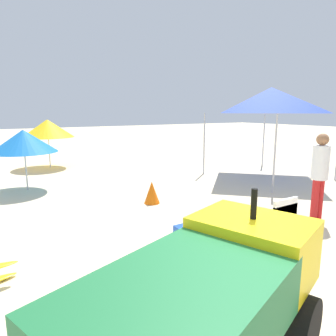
{
  "coord_description": "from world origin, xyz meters",
  "views": [
    {
      "loc": [
        -2.43,
        -1.93,
        2.23
      ],
      "look_at": [
        1.01,
        3.6,
        1.01
      ],
      "focal_mm": 32.95,
      "sensor_mm": 36.0,
      "label": 1
    }
  ],
  "objects_px": {
    "beach_umbrella_far": "(48,128)",
    "stacked_plastic_chairs": "(277,224)",
    "popup_canopy": "(271,100)",
    "utility_cart": "(208,296)",
    "lifeguard_near_center": "(320,171)",
    "traffic_cone_near": "(152,192)",
    "beach_umbrella_mid": "(24,141)",
    "cooler_box": "(194,235)"
  },
  "relations": [
    {
      "from": "beach_umbrella_far",
      "to": "traffic_cone_near",
      "type": "bearing_deg",
      "value": -80.26
    },
    {
      "from": "stacked_plastic_chairs",
      "to": "lifeguard_near_center",
      "type": "xyz_separation_m",
      "value": [
        2.19,
        0.76,
        0.43
      ]
    },
    {
      "from": "utility_cart",
      "to": "beach_umbrella_far",
      "type": "height_order",
      "value": "beach_umbrella_far"
    },
    {
      "from": "beach_umbrella_far",
      "to": "popup_canopy",
      "type": "bearing_deg",
      "value": -44.55
    },
    {
      "from": "stacked_plastic_chairs",
      "to": "cooler_box",
      "type": "relative_size",
      "value": 1.73
    },
    {
      "from": "utility_cart",
      "to": "lifeguard_near_center",
      "type": "bearing_deg",
      "value": 22.78
    },
    {
      "from": "stacked_plastic_chairs",
      "to": "beach_umbrella_far",
      "type": "distance_m",
      "value": 10.1
    },
    {
      "from": "utility_cart",
      "to": "traffic_cone_near",
      "type": "distance_m",
      "value": 5.1
    },
    {
      "from": "beach_umbrella_far",
      "to": "cooler_box",
      "type": "relative_size",
      "value": 3.37
    },
    {
      "from": "lifeguard_near_center",
      "to": "traffic_cone_near",
      "type": "relative_size",
      "value": 3.28
    },
    {
      "from": "stacked_plastic_chairs",
      "to": "popup_canopy",
      "type": "height_order",
      "value": "popup_canopy"
    },
    {
      "from": "cooler_box",
      "to": "stacked_plastic_chairs",
      "type": "bearing_deg",
      "value": -61.95
    },
    {
      "from": "popup_canopy",
      "to": "cooler_box",
      "type": "distance_m",
      "value": 6.57
    },
    {
      "from": "lifeguard_near_center",
      "to": "beach_umbrella_mid",
      "type": "relative_size",
      "value": 1.0
    },
    {
      "from": "stacked_plastic_chairs",
      "to": "beach_umbrella_far",
      "type": "bearing_deg",
      "value": 96.83
    },
    {
      "from": "traffic_cone_near",
      "to": "beach_umbrella_mid",
      "type": "bearing_deg",
      "value": 128.91
    },
    {
      "from": "lifeguard_near_center",
      "to": "popup_canopy",
      "type": "relative_size",
      "value": 0.58
    },
    {
      "from": "popup_canopy",
      "to": "beach_umbrella_far",
      "type": "distance_m",
      "value": 8.33
    },
    {
      "from": "stacked_plastic_chairs",
      "to": "traffic_cone_near",
      "type": "bearing_deg",
      "value": 91.56
    },
    {
      "from": "popup_canopy",
      "to": "beach_umbrella_mid",
      "type": "height_order",
      "value": "popup_canopy"
    },
    {
      "from": "popup_canopy",
      "to": "utility_cart",
      "type": "bearing_deg",
      "value": -142.48
    },
    {
      "from": "beach_umbrella_mid",
      "to": "beach_umbrella_far",
      "type": "xyz_separation_m",
      "value": [
        1.3,
        3.43,
        0.14
      ]
    },
    {
      "from": "lifeguard_near_center",
      "to": "beach_umbrella_mid",
      "type": "height_order",
      "value": "lifeguard_near_center"
    },
    {
      "from": "utility_cart",
      "to": "beach_umbrella_mid",
      "type": "height_order",
      "value": "beach_umbrella_mid"
    },
    {
      "from": "beach_umbrella_far",
      "to": "stacked_plastic_chairs",
      "type": "bearing_deg",
      "value": -83.17
    },
    {
      "from": "stacked_plastic_chairs",
      "to": "beach_umbrella_far",
      "type": "xyz_separation_m",
      "value": [
        -1.2,
        9.99,
        0.94
      ]
    },
    {
      "from": "utility_cart",
      "to": "stacked_plastic_chairs",
      "type": "xyz_separation_m",
      "value": [
        2.14,
        1.06,
        -0.18
      ]
    },
    {
      "from": "utility_cart",
      "to": "traffic_cone_near",
      "type": "bearing_deg",
      "value": 66.23
    },
    {
      "from": "stacked_plastic_chairs",
      "to": "popup_canopy",
      "type": "xyz_separation_m",
      "value": [
        4.69,
        4.19,
        1.95
      ]
    },
    {
      "from": "popup_canopy",
      "to": "stacked_plastic_chairs",
      "type": "bearing_deg",
      "value": -138.24
    },
    {
      "from": "popup_canopy",
      "to": "cooler_box",
      "type": "bearing_deg",
      "value": -150.37
    },
    {
      "from": "popup_canopy",
      "to": "traffic_cone_near",
      "type": "height_order",
      "value": "popup_canopy"
    },
    {
      "from": "traffic_cone_near",
      "to": "cooler_box",
      "type": "xyz_separation_m",
      "value": [
        -0.52,
        -2.42,
        -0.11
      ]
    },
    {
      "from": "utility_cart",
      "to": "cooler_box",
      "type": "xyz_separation_m",
      "value": [
        1.52,
        2.23,
        -0.62
      ]
    },
    {
      "from": "utility_cart",
      "to": "beach_umbrella_far",
      "type": "relative_size",
      "value": 1.41
    },
    {
      "from": "beach_umbrella_far",
      "to": "lifeguard_near_center",
      "type": "bearing_deg",
      "value": -69.83
    },
    {
      "from": "utility_cart",
      "to": "lifeguard_near_center",
      "type": "height_order",
      "value": "lifeguard_near_center"
    },
    {
      "from": "utility_cart",
      "to": "beach_umbrella_far",
      "type": "xyz_separation_m",
      "value": [
        0.95,
        11.05,
        0.75
      ]
    },
    {
      "from": "utility_cart",
      "to": "traffic_cone_near",
      "type": "xyz_separation_m",
      "value": [
        2.05,
        4.65,
        -0.51
      ]
    },
    {
      "from": "beach_umbrella_mid",
      "to": "traffic_cone_near",
      "type": "height_order",
      "value": "beach_umbrella_mid"
    },
    {
      "from": "utility_cart",
      "to": "traffic_cone_near",
      "type": "height_order",
      "value": "utility_cart"
    },
    {
      "from": "stacked_plastic_chairs",
      "to": "lifeguard_near_center",
      "type": "bearing_deg",
      "value": 19.17
    }
  ]
}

